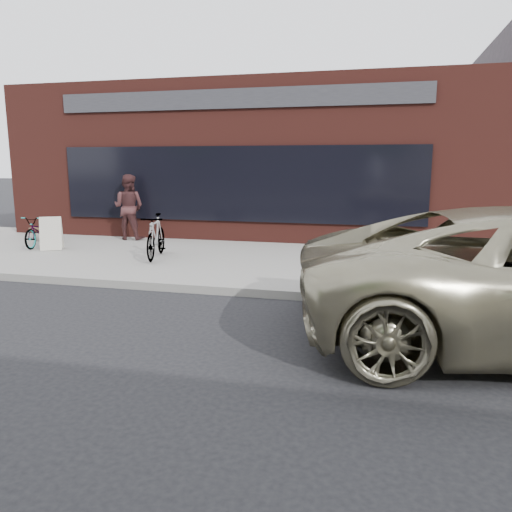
{
  "coord_description": "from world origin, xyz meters",
  "views": [
    {
      "loc": [
        1.87,
        -3.95,
        2.26
      ],
      "look_at": [
        0.03,
        3.35,
        0.85
      ],
      "focal_mm": 35.0,
      "sensor_mm": 36.0,
      "label": 1
    }
  ],
  "objects_px": {
    "bicycle_rear": "(156,236)",
    "cafe_table": "(41,229)",
    "bicycle_front": "(41,231)",
    "sandwich_sign": "(51,233)",
    "cafe_patron_left": "(129,207)",
    "motorcycle": "(355,273)"
  },
  "relations": [
    {
      "from": "bicycle_front",
      "to": "bicycle_rear",
      "type": "bearing_deg",
      "value": -21.87
    },
    {
      "from": "bicycle_front",
      "to": "motorcycle",
      "type": "bearing_deg",
      "value": -30.74
    },
    {
      "from": "bicycle_front",
      "to": "cafe_table",
      "type": "height_order",
      "value": "bicycle_front"
    },
    {
      "from": "bicycle_rear",
      "to": "cafe_patron_left",
      "type": "distance_m",
      "value": 3.11
    },
    {
      "from": "bicycle_rear",
      "to": "sandwich_sign",
      "type": "height_order",
      "value": "bicycle_rear"
    },
    {
      "from": "bicycle_rear",
      "to": "cafe_table",
      "type": "relative_size",
      "value": 2.63
    },
    {
      "from": "sandwich_sign",
      "to": "cafe_patron_left",
      "type": "bearing_deg",
      "value": 33.18
    },
    {
      "from": "bicycle_rear",
      "to": "motorcycle",
      "type": "bearing_deg",
      "value": -39.55
    },
    {
      "from": "bicycle_front",
      "to": "bicycle_rear",
      "type": "height_order",
      "value": "bicycle_rear"
    },
    {
      "from": "bicycle_rear",
      "to": "cafe_table",
      "type": "bearing_deg",
      "value": 146.87
    },
    {
      "from": "bicycle_front",
      "to": "cafe_patron_left",
      "type": "height_order",
      "value": "cafe_patron_left"
    },
    {
      "from": "sandwich_sign",
      "to": "cafe_table",
      "type": "relative_size",
      "value": 1.3
    },
    {
      "from": "cafe_patron_left",
      "to": "motorcycle",
      "type": "bearing_deg",
      "value": 143.0
    },
    {
      "from": "bicycle_rear",
      "to": "cafe_patron_left",
      "type": "bearing_deg",
      "value": 116.7
    },
    {
      "from": "sandwich_sign",
      "to": "cafe_table",
      "type": "height_order",
      "value": "sandwich_sign"
    },
    {
      "from": "bicycle_rear",
      "to": "cafe_patron_left",
      "type": "xyz_separation_m",
      "value": [
        -1.94,
        2.4,
        0.41
      ]
    },
    {
      "from": "motorcycle",
      "to": "bicycle_rear",
      "type": "distance_m",
      "value": 5.08
    },
    {
      "from": "bicycle_rear",
      "to": "cafe_patron_left",
      "type": "relative_size",
      "value": 0.91
    },
    {
      "from": "sandwich_sign",
      "to": "cafe_patron_left",
      "type": "distance_m",
      "value": 2.3
    },
    {
      "from": "motorcycle",
      "to": "sandwich_sign",
      "type": "xyz_separation_m",
      "value": [
        -7.51,
        2.75,
        0.01
      ]
    },
    {
      "from": "cafe_table",
      "to": "bicycle_front",
      "type": "bearing_deg",
      "value": -52.99
    },
    {
      "from": "cafe_table",
      "to": "cafe_patron_left",
      "type": "distance_m",
      "value": 2.47
    }
  ]
}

